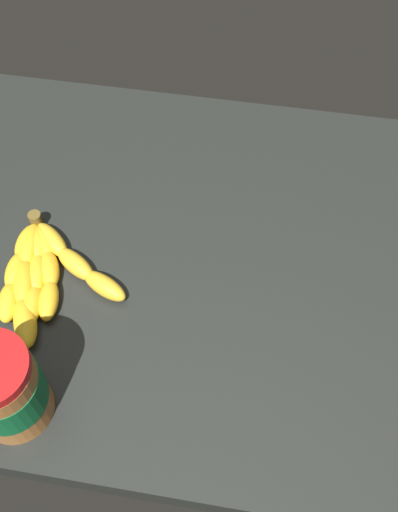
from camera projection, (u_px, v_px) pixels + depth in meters
The scene contains 3 objects.
ground_plane at pixel (200, 266), 93.95cm from camera, with size 96.04×69.74×4.69cm, color black.
banana_bunch at pixel (40, 272), 88.79cm from camera, with size 19.26×22.52×3.30cm.
peanut_butter_jar at pixel (3, 389), 73.22cm from camera, with size 9.91×9.91×14.37cm.
Camera 1 is at (7.94, -48.93, 77.48)cm, focal length 42.21 mm.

